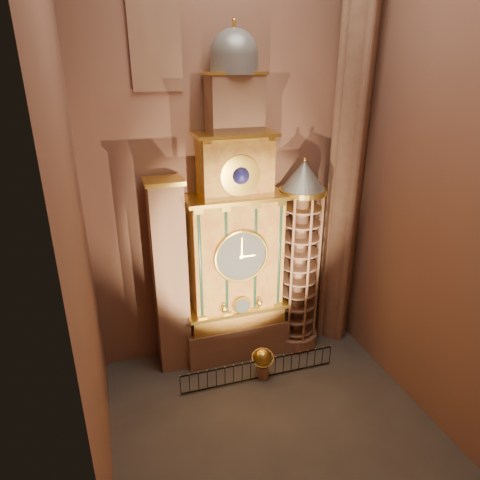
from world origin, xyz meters
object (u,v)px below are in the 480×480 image
object	(u,v)px
astronomical_clock	(235,242)
portrait_tower	(170,278)
celestial_globe	(263,361)
stair_turret	(299,260)
iron_railing	(259,370)

from	to	relation	value
astronomical_clock	portrait_tower	size ratio (longest dim) A/B	1.64
portrait_tower	celestial_globe	world-z (taller)	portrait_tower
stair_turret	celestial_globe	world-z (taller)	stair_turret
astronomical_clock	stair_turret	size ratio (longest dim) A/B	1.55
astronomical_clock	celestial_globe	size ratio (longest dim) A/B	10.06
astronomical_clock	portrait_tower	xyz separation A→B (m)	(-3.40, 0.02, -1.53)
celestial_globe	iron_railing	xyz separation A→B (m)	(-0.25, -0.13, -0.39)
astronomical_clock	stair_turret	xyz separation A→B (m)	(3.50, -0.26, -1.41)
astronomical_clock	stair_turret	world-z (taller)	astronomical_clock
astronomical_clock	iron_railing	bearing A→B (deg)	-80.99
astronomical_clock	celestial_globe	bearing A→B (deg)	-75.15
stair_turret	celestial_globe	bearing A→B (deg)	-141.83
celestial_globe	iron_railing	size ratio (longest dim) A/B	0.21
stair_turret	iron_railing	size ratio (longest dim) A/B	1.34
portrait_tower	stair_turret	size ratio (longest dim) A/B	0.94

